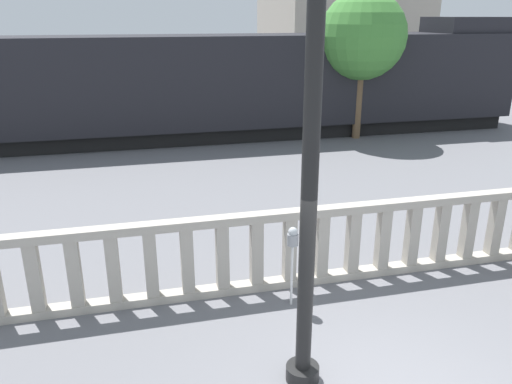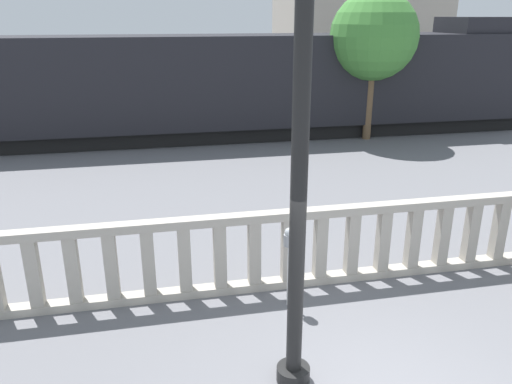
{
  "view_description": "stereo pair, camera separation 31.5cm",
  "coord_description": "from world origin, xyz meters",
  "px_view_note": "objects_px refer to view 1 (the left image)",
  "views": [
    {
      "loc": [
        -2.67,
        -4.0,
        4.46
      ],
      "look_at": [
        -0.63,
        4.3,
        1.41
      ],
      "focal_mm": 35.0,
      "sensor_mm": 36.0,
      "label": 1
    },
    {
      "loc": [
        -2.36,
        -4.07,
        4.46
      ],
      "look_at": [
        -0.63,
        4.3,
        1.41
      ],
      "focal_mm": 35.0,
      "sensor_mm": 36.0,
      "label": 2
    }
  ],
  "objects_px": {
    "train_near": "(216,86)",
    "tree_left": "(363,36)",
    "parking_meter": "(293,243)",
    "lamppost": "(312,111)"
  },
  "relations": [
    {
      "from": "lamppost",
      "to": "train_near",
      "type": "height_order",
      "value": "lamppost"
    },
    {
      "from": "lamppost",
      "to": "train_near",
      "type": "xyz_separation_m",
      "value": [
        1.16,
        13.51,
        -1.52
      ]
    },
    {
      "from": "lamppost",
      "to": "tree_left",
      "type": "distance_m",
      "value": 13.82
    },
    {
      "from": "parking_meter",
      "to": "lamppost",
      "type": "bearing_deg",
      "value": -102.88
    },
    {
      "from": "parking_meter",
      "to": "train_near",
      "type": "distance_m",
      "value": 11.84
    },
    {
      "from": "lamppost",
      "to": "tree_left",
      "type": "relative_size",
      "value": 1.25
    },
    {
      "from": "lamppost",
      "to": "train_near",
      "type": "bearing_deg",
      "value": 85.08
    },
    {
      "from": "train_near",
      "to": "tree_left",
      "type": "distance_m",
      "value": 5.59
    },
    {
      "from": "train_near",
      "to": "tree_left",
      "type": "height_order",
      "value": "tree_left"
    },
    {
      "from": "lamppost",
      "to": "parking_meter",
      "type": "relative_size",
      "value": 4.87
    }
  ]
}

